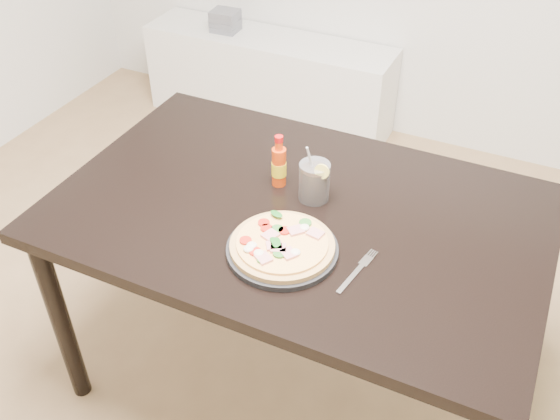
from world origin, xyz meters
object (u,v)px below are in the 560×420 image
at_px(dining_table, 297,230).
at_px(pizza, 282,244).
at_px(fork, 358,270).
at_px(hot_sauce_bottle, 279,166).
at_px(plate, 282,250).
at_px(cola_cup, 314,182).
at_px(media_console, 269,80).

distance_m(dining_table, pizza, 0.22).
height_order(pizza, fork, pizza).
xyz_separation_m(pizza, hot_sauce_bottle, (-0.14, 0.27, 0.04)).
xyz_separation_m(plate, hot_sauce_bottle, (-0.14, 0.27, 0.06)).
relative_size(hot_sauce_bottle, cola_cup, 0.94).
xyz_separation_m(dining_table, plate, (0.04, -0.19, 0.09)).
relative_size(dining_table, hot_sauce_bottle, 8.36).
height_order(hot_sauce_bottle, fork, hot_sauce_bottle).
bearing_deg(pizza, dining_table, 101.14).
bearing_deg(dining_table, cola_cup, 72.41).
xyz_separation_m(cola_cup, media_console, (-0.90, 1.52, -0.56)).
bearing_deg(media_console, fork, -57.38).
relative_size(dining_table, media_console, 1.00).
xyz_separation_m(pizza, cola_cup, (-0.02, 0.25, 0.03)).
xyz_separation_m(hot_sauce_bottle, cola_cup, (0.12, -0.02, -0.01)).
bearing_deg(fork, pizza, -164.80).
distance_m(pizza, hot_sauce_bottle, 0.31).
relative_size(plate, media_console, 0.21).
relative_size(hot_sauce_bottle, fork, 0.89).
xyz_separation_m(cola_cup, fork, (0.22, -0.24, -0.05)).
bearing_deg(fork, media_console, 132.42).
height_order(hot_sauce_bottle, media_console, hot_sauce_bottle).
bearing_deg(pizza, media_console, 117.32).
height_order(plate, media_console, plate).
xyz_separation_m(dining_table, media_console, (-0.88, 1.58, -0.42)).
distance_m(pizza, cola_cup, 0.26).
height_order(plate, hot_sauce_bottle, hot_sauce_bottle).
xyz_separation_m(hot_sauce_bottle, media_console, (-0.78, 1.50, -0.57)).
xyz_separation_m(dining_table, hot_sauce_bottle, (-0.10, 0.09, 0.15)).
bearing_deg(media_console, plate, -62.63).
distance_m(plate, cola_cup, 0.26).
height_order(pizza, cola_cup, cola_cup).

